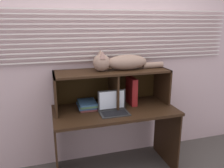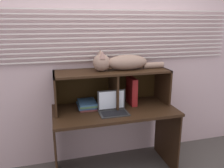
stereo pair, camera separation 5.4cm
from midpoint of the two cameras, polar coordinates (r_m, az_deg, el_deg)
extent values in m
cube|color=beige|center=(2.68, -2.09, 6.17)|extent=(4.40, 0.04, 2.50)
cube|color=silver|center=(2.63, -1.82, 6.26)|extent=(3.11, 0.02, 0.01)
cube|color=silver|center=(2.62, -1.83, 7.34)|extent=(3.11, 0.02, 0.01)
cube|color=silver|center=(2.61, -1.84, 8.42)|extent=(3.11, 0.02, 0.01)
cube|color=silver|center=(2.61, -1.85, 9.51)|extent=(3.11, 0.02, 0.01)
cube|color=silver|center=(2.60, -1.86, 10.61)|extent=(3.11, 0.02, 0.01)
cube|color=silver|center=(2.60, -1.87, 11.71)|extent=(3.11, 0.02, 0.01)
cube|color=silver|center=(2.60, -1.88, 12.81)|extent=(3.11, 0.02, 0.01)
cube|color=silver|center=(2.60, -1.89, 13.91)|extent=(3.11, 0.02, 0.01)
cube|color=silver|center=(2.60, -1.90, 15.01)|extent=(3.11, 0.02, 0.01)
cube|color=silver|center=(2.60, -1.91, 16.12)|extent=(3.11, 0.02, 0.01)
cube|color=silver|center=(2.60, -1.92, 17.22)|extent=(3.11, 0.02, 0.01)
cube|color=silver|center=(2.60, -1.93, 18.32)|extent=(3.11, 0.02, 0.01)
cube|color=black|center=(2.48, 0.12, -6.69)|extent=(1.33, 0.65, 0.03)
cube|color=black|center=(2.56, -14.67, -15.99)|extent=(0.02, 0.58, 0.73)
cube|color=black|center=(2.88, 13.04, -12.19)|extent=(0.02, 0.58, 0.73)
cube|color=black|center=(2.46, -0.63, 3.21)|extent=(1.26, 0.40, 0.02)
cube|color=black|center=(2.42, -14.89, -2.24)|extent=(0.02, 0.40, 0.41)
cube|color=black|center=(2.73, 11.99, -0.04)|extent=(0.02, 0.40, 0.41)
cube|color=black|center=(2.51, -0.26, -1.31)|extent=(0.02, 0.38, 0.39)
cube|color=#301E0A|center=(2.69, -1.75, 0.04)|extent=(1.26, 0.01, 0.41)
ellipsoid|color=gray|center=(2.49, 3.15, 5.55)|extent=(0.46, 0.19, 0.17)
sphere|color=gray|center=(2.41, -3.33, 5.42)|extent=(0.18, 0.18, 0.18)
cone|color=#9D7467|center=(2.35, -3.11, 7.44)|extent=(0.08, 0.08, 0.08)
cone|color=#977763|center=(2.44, -3.61, 7.72)|extent=(0.08, 0.08, 0.08)
cylinder|color=gray|center=(2.62, 9.70, 4.76)|extent=(0.24, 0.07, 0.07)
cube|color=#2A2A2A|center=(2.35, -0.04, -7.45)|extent=(0.30, 0.20, 0.01)
cube|color=#2A2A2A|center=(2.39, -0.70, -4.07)|extent=(0.30, 0.01, 0.22)
cube|color=white|center=(2.39, -0.67, -4.10)|extent=(0.27, 0.00, 0.19)
cube|color=black|center=(2.33, 0.03, -7.40)|extent=(0.26, 0.14, 0.00)
cube|color=maroon|center=(2.59, 4.37, -1.72)|extent=(0.06, 0.22, 0.31)
cube|color=brown|center=(2.52, -6.83, -5.78)|extent=(0.19, 0.25, 0.02)
cube|color=#355583|center=(2.51, -7.14, -5.40)|extent=(0.19, 0.25, 0.02)
cube|color=#446B47|center=(2.49, -6.90, -5.02)|extent=(0.19, 0.25, 0.02)
cube|color=#34577E|center=(2.49, -6.93, -4.60)|extent=(0.19, 0.25, 0.02)
camera|label=1|loc=(0.03, -90.62, -0.17)|focal=36.04mm
camera|label=2|loc=(0.03, 89.38, 0.17)|focal=36.04mm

